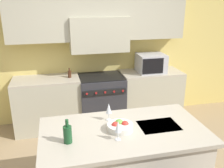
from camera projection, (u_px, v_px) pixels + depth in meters
back_cabinetry at (98, 37)px, 4.49m from camera, size 10.00×0.46×2.70m
back_counter at (101, 99)px, 4.62m from camera, size 3.06×0.62×0.94m
range_stove at (101, 100)px, 4.60m from camera, size 0.79×0.70×0.93m
microwave at (151, 63)px, 4.61m from camera, size 0.50×0.43×0.34m
kitchen_island at (123, 164)px, 2.86m from camera, size 1.80×1.00×0.90m
wine_bottle at (68, 134)px, 2.44m from camera, size 0.09×0.09×0.25m
wine_glass_near at (118, 127)px, 2.47m from camera, size 0.07×0.07×0.21m
wine_glass_far at (109, 109)px, 2.87m from camera, size 0.07×0.07×0.21m
fruit_bowl at (120, 126)px, 2.70m from camera, size 0.28×0.28×0.10m
oil_bottle_on_counter at (70, 74)px, 4.32m from camera, size 0.06×0.06×0.17m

